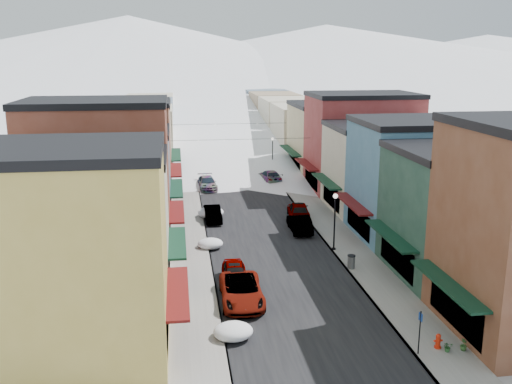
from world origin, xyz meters
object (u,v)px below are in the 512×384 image
object	(u,v)px
streetlamp_near	(335,215)
fire_hydrant	(438,342)
car_silver_sedan	(235,273)
car_green_sedan	(300,223)
car_white_suv	(242,291)
trash_can	(351,262)
car_dark_hatch	(213,214)

from	to	relation	value
streetlamp_near	fire_hydrant	bearing A→B (deg)	-85.45
car_silver_sedan	streetlamp_near	world-z (taller)	streetlamp_near
streetlamp_near	car_silver_sedan	bearing A→B (deg)	-147.38
car_green_sedan	streetlamp_near	world-z (taller)	streetlamp_near
car_green_sedan	fire_hydrant	distance (m)	22.35
car_white_suv	trash_can	xyz separation A→B (m)	(8.86, 4.60, -0.15)
car_dark_hatch	fire_hydrant	world-z (taller)	car_dark_hatch
car_white_suv	streetlamp_near	xyz separation A→B (m)	(8.70, 8.91, 2.33)
fire_hydrant	trash_can	bearing A→B (deg)	95.40
car_silver_sedan	fire_hydrant	size ratio (longest dim) A/B	5.22
car_dark_hatch	car_silver_sedan	bearing A→B (deg)	-89.54
car_green_sedan	trash_can	world-z (taller)	car_green_sedan
car_silver_sedan	trash_can	xyz separation A→B (m)	(8.99, 1.34, -0.08)
fire_hydrant	streetlamp_near	world-z (taller)	streetlamp_near
car_white_suv	car_dark_hatch	size ratio (longest dim) A/B	1.34
car_white_suv	fire_hydrant	xyz separation A→B (m)	(10.02, -7.68, -0.28)
car_dark_hatch	fire_hydrant	distance (m)	28.72
car_silver_sedan	car_green_sedan	world-z (taller)	car_green_sedan
streetlamp_near	car_green_sedan	bearing A→B (deg)	107.03
car_silver_sedan	fire_hydrant	xyz separation A→B (m)	(10.15, -10.94, -0.22)
fire_hydrant	car_green_sedan	bearing A→B (deg)	97.77
car_dark_hatch	fire_hydrant	xyz separation A→B (m)	(10.69, -26.66, -0.19)
car_green_sedan	fire_hydrant	world-z (taller)	car_green_sedan
fire_hydrant	trash_can	world-z (taller)	trash_can
car_green_sedan	fire_hydrant	size ratio (longest dim) A/B	5.66
car_white_suv	car_green_sedan	distance (m)	16.07
trash_can	streetlamp_near	world-z (taller)	streetlamp_near
car_white_suv	car_dark_hatch	bearing A→B (deg)	93.26
trash_can	car_dark_hatch	bearing A→B (deg)	123.53
fire_hydrant	trash_can	xyz separation A→B (m)	(-1.16, 12.28, 0.13)
fire_hydrant	streetlamp_near	size ratio (longest dim) A/B	0.18
car_green_sedan	fire_hydrant	bearing A→B (deg)	98.66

